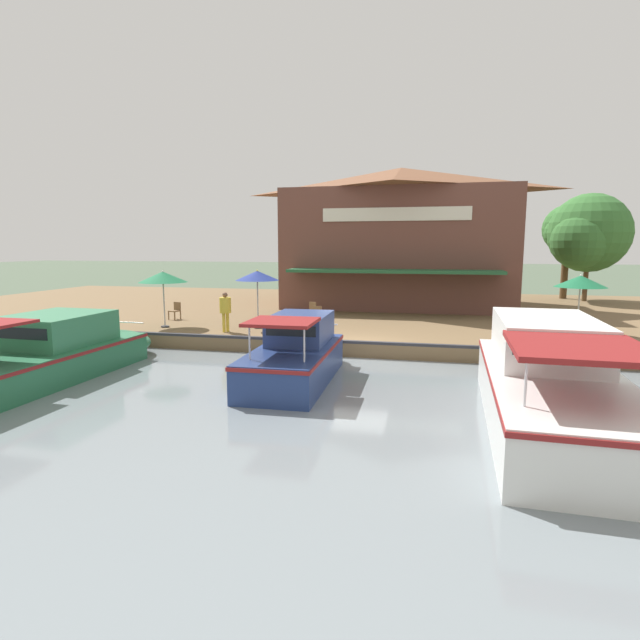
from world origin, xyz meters
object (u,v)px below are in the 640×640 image
(cafe_chair_under_first_umbrella, at_px, (175,310))
(motorboat_nearest_quay, at_px, (299,353))
(cafe_chair_back_row_seat, at_px, (311,310))
(motorboat_second_along, at_px, (546,378))
(patio_umbrella_by_entrance, at_px, (581,281))
(tree_downstream_bank, at_px, (566,231))
(waterfront_restaurant, at_px, (400,237))
(motorboat_far_downstream, at_px, (47,355))
(patio_umbrella_near_quay_edge, at_px, (163,277))
(person_near_entrance, at_px, (225,307))
(patio_umbrella_far_corner, at_px, (257,276))
(cafe_chair_mid_patio, at_px, (316,314))
(tree_behind_restaurant, at_px, (587,235))

(cafe_chair_under_first_umbrella, xyz_separation_m, motorboat_nearest_quay, (7.37, 8.27, -0.24))
(cafe_chair_back_row_seat, height_order, motorboat_second_along, motorboat_second_along)
(patio_umbrella_by_entrance, distance_m, tree_downstream_bank, 15.37)
(waterfront_restaurant, bearing_deg, motorboat_nearest_quay, -7.15)
(motorboat_far_downstream, bearing_deg, patio_umbrella_near_quay_edge, 177.70)
(waterfront_restaurant, relative_size, person_near_entrance, 8.07)
(cafe_chair_under_first_umbrella, relative_size, motorboat_far_downstream, 0.09)
(motorboat_far_downstream, relative_size, tree_downstream_bank, 1.50)
(patio_umbrella_far_corner, height_order, tree_downstream_bank, tree_downstream_bank)
(patio_umbrella_by_entrance, xyz_separation_m, patio_umbrella_far_corner, (1.56, -13.31, 0.15))
(patio_umbrella_near_quay_edge, height_order, tree_downstream_bank, tree_downstream_bank)
(waterfront_restaurant, xyz_separation_m, patio_umbrella_far_corner, (10.50, -5.41, -1.86))
(tree_downstream_bank, bearing_deg, cafe_chair_back_row_seat, -47.54)
(waterfront_restaurant, xyz_separation_m, motorboat_nearest_quay, (16.19, -2.03, -3.93))
(patio_umbrella_by_entrance, height_order, motorboat_far_downstream, patio_umbrella_by_entrance)
(patio_umbrella_near_quay_edge, bearing_deg, motorboat_second_along, 63.57)
(cafe_chair_under_first_umbrella, distance_m, motorboat_nearest_quay, 11.08)
(person_near_entrance, bearing_deg, motorboat_far_downstream, -29.12)
(waterfront_restaurant, relative_size, motorboat_far_downstream, 1.42)
(cafe_chair_under_first_umbrella, bearing_deg, motorboat_second_along, 57.98)
(waterfront_restaurant, relative_size, cafe_chair_under_first_umbrella, 15.99)
(patio_umbrella_by_entrance, bearing_deg, motorboat_nearest_quay, -53.84)
(waterfront_restaurant, height_order, cafe_chair_under_first_umbrella, waterfront_restaurant)
(cafe_chair_back_row_seat, height_order, tree_downstream_bank, tree_downstream_bank)
(motorboat_far_downstream, xyz_separation_m, tree_downstream_bank, (-23.83, 20.60, 4.45))
(cafe_chair_back_row_seat, xyz_separation_m, motorboat_far_downstream, (10.53, -6.06, -0.30))
(waterfront_restaurant, bearing_deg, motorboat_far_downstream, -28.85)
(patio_umbrella_by_entrance, relative_size, person_near_entrance, 1.45)
(motorboat_second_along, bearing_deg, waterfront_restaurant, -165.28)
(tree_downstream_bank, bearing_deg, waterfront_restaurant, -60.99)
(cafe_chair_under_first_umbrella, height_order, cafe_chair_back_row_seat, same)
(patio_umbrella_far_corner, distance_m, motorboat_second_along, 12.97)
(cafe_chair_mid_patio, bearing_deg, tree_downstream_bank, 137.02)
(cafe_chair_back_row_seat, xyz_separation_m, motorboat_second_along, (10.92, 8.58, -0.09))
(cafe_chair_mid_patio, xyz_separation_m, tree_behind_restaurant, (-13.42, 14.81, 3.82))
(cafe_chair_mid_patio, xyz_separation_m, motorboat_far_downstream, (8.90, -6.69, -0.30))
(cafe_chair_mid_patio, relative_size, motorboat_nearest_quay, 0.14)
(cafe_chair_mid_patio, bearing_deg, tree_behind_restaurant, 132.19)
(motorboat_nearest_quay, bearing_deg, tree_behind_restaurant, 146.47)
(waterfront_restaurant, distance_m, person_near_entrance, 13.71)
(cafe_chair_back_row_seat, relative_size, motorboat_nearest_quay, 0.14)
(motorboat_nearest_quay, relative_size, motorboat_far_downstream, 0.65)
(patio_umbrella_by_entrance, xyz_separation_m, cafe_chair_back_row_seat, (-1.60, -11.69, -1.68))
(cafe_chair_under_first_umbrella, height_order, motorboat_nearest_quay, motorboat_nearest_quay)
(motorboat_nearest_quay, relative_size, motorboat_second_along, 0.66)
(waterfront_restaurant, xyz_separation_m, cafe_chair_mid_patio, (8.97, -3.15, -3.69))
(motorboat_nearest_quay, bearing_deg, tree_downstream_bank, 150.01)
(waterfront_restaurant, distance_m, patio_umbrella_near_quay_edge, 14.80)
(tree_downstream_bank, bearing_deg, cafe_chair_under_first_umbrella, -54.93)
(patio_umbrella_far_corner, bearing_deg, tree_downstream_bank, 135.52)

